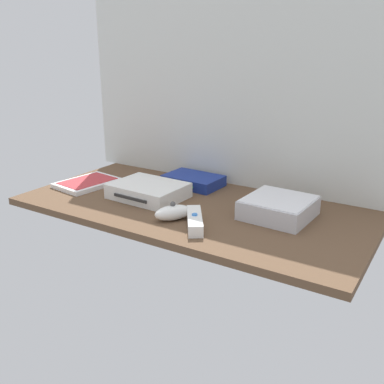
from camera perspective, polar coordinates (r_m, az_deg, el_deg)
The scene contains 8 objects.
ground_plane at distance 126.02cm, azimuth 0.00°, elevation -2.15°, with size 100.00×48.00×2.00cm, color brown.
back_wall at distance 139.74cm, azimuth 5.51°, elevation 13.75°, with size 110.00×1.20×64.00cm, color silver.
game_console at distance 131.80cm, azimuth -5.69°, elevation 0.18°, with size 21.55×17.07×4.40cm.
mini_computer at distance 118.73cm, azimuth 11.17°, elevation -1.99°, with size 17.79×17.79×5.30cm.
game_case at distance 147.34cm, azimuth -13.41°, elevation 1.17°, with size 16.07×20.68×1.56cm.
network_router at distance 142.58cm, azimuth 0.18°, elevation 1.50°, with size 18.54×12.99×3.40cm.
remote_wand at distance 110.92cm, azimuth 0.35°, elevation -3.75°, with size 11.29×14.27×3.40cm.
remote_nunchuk at distance 114.84cm, azimuth -2.49°, elevation -2.68°, with size 9.30×10.73×5.10cm.
Camera 1 is at (62.43, -99.85, 43.87)cm, focal length 41.05 mm.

